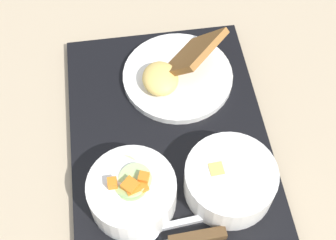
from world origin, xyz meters
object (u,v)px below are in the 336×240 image
at_px(bowl_soup, 230,179).
at_px(spoon, 162,227).
at_px(bowl_salad, 132,192).
at_px(plate_main, 177,73).
at_px(knife, 186,240).

xyz_separation_m(bowl_soup, spoon, (-0.05, 0.11, -0.02)).
height_order(bowl_salad, plate_main, plate_main).
bearing_deg(bowl_soup, plate_main, 11.04).
xyz_separation_m(bowl_soup, knife, (-0.07, 0.08, -0.02)).
bearing_deg(plate_main, bowl_soup, -168.96).
xyz_separation_m(bowl_salad, knife, (-0.07, -0.07, -0.03)).
bearing_deg(spoon, knife, 135.93).
relative_size(bowl_salad, knife, 0.65).
distance_m(plate_main, knife, 0.29).
distance_m(bowl_salad, bowl_soup, 0.14).
height_order(plate_main, knife, plate_main).
bearing_deg(bowl_soup, knife, 132.71).
height_order(bowl_salad, spoon, bowl_salad).
distance_m(bowl_salad, knife, 0.10).
relative_size(bowl_salad, plate_main, 0.67).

